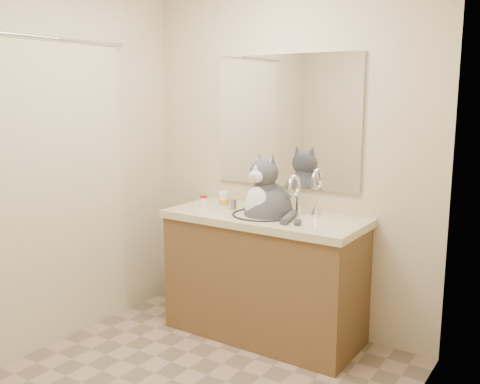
% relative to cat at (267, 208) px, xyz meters
% --- Properties ---
extents(room, '(2.22, 2.52, 2.42)m').
position_rel_cat_xyz_m(room, '(-0.02, -0.96, 0.31)').
color(room, gray).
rests_on(room, ground).
extents(vanity, '(1.34, 0.59, 1.12)m').
position_rel_cat_xyz_m(vanity, '(-0.02, 0.00, -0.45)').
color(vanity, brown).
rests_on(vanity, ground).
extents(mirror, '(1.10, 0.02, 0.90)m').
position_rel_cat_xyz_m(mirror, '(-0.02, 0.27, 0.56)').
color(mirror, white).
rests_on(mirror, room).
extents(shower_curtain, '(0.02, 1.30, 1.93)m').
position_rel_cat_xyz_m(shower_curtain, '(-1.07, -0.86, 0.14)').
color(shower_curtain, beige).
rests_on(shower_curtain, ground).
extents(cat, '(0.44, 0.42, 0.63)m').
position_rel_cat_xyz_m(cat, '(0.00, 0.00, 0.00)').
color(cat, '#444449').
rests_on(cat, vanity).
extents(pill_bottle_redcap, '(0.06, 0.06, 0.08)m').
position_rel_cat_xyz_m(pill_bottle_redcap, '(-0.50, -0.03, 0.00)').
color(pill_bottle_redcap, white).
rests_on(pill_bottle_redcap, vanity).
extents(pill_bottle_orange, '(0.07, 0.07, 0.12)m').
position_rel_cat_xyz_m(pill_bottle_orange, '(-0.35, -0.00, 0.01)').
color(pill_bottle_orange, white).
rests_on(pill_bottle_orange, vanity).
extents(grey_canister, '(0.06, 0.06, 0.07)m').
position_rel_cat_xyz_m(grey_canister, '(-0.28, 0.01, -0.01)').
color(grey_canister, gray).
rests_on(grey_canister, vanity).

